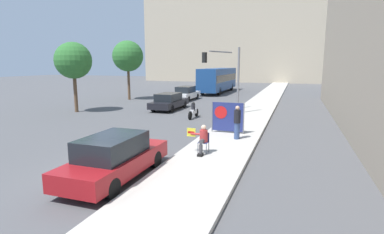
{
  "coord_description": "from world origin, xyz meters",
  "views": [
    {
      "loc": [
        6.32,
        -8.4,
        3.9
      ],
      "look_at": [
        1.0,
        6.8,
        1.05
      ],
      "focal_mm": 28.0,
      "sensor_mm": 36.0,
      "label": 1
    }
  ],
  "objects_px": {
    "seated_protester": "(203,138)",
    "parked_car_curbside": "(115,157)",
    "protest_banner": "(227,117)",
    "traffic_light_pole": "(224,68)",
    "street_tree_midblock": "(128,56)",
    "motorcycle_on_road": "(193,111)",
    "city_bus_on_road": "(218,79)",
    "street_tree_near_curb": "(73,61)",
    "car_on_road_midblock": "(186,93)",
    "jogger_on_sidewalk": "(237,122)",
    "car_on_road_nearest": "(169,101)"
  },
  "relations": [
    {
      "from": "protest_banner",
      "to": "street_tree_midblock",
      "type": "relative_size",
      "value": 0.28
    },
    {
      "from": "parked_car_curbside",
      "to": "street_tree_near_curb",
      "type": "distance_m",
      "value": 16.56
    },
    {
      "from": "car_on_road_midblock",
      "to": "city_bus_on_road",
      "type": "distance_m",
      "value": 10.03
    },
    {
      "from": "traffic_light_pole",
      "to": "car_on_road_nearest",
      "type": "xyz_separation_m",
      "value": [
        -4.94,
        0.5,
        -2.86
      ]
    },
    {
      "from": "jogger_on_sidewalk",
      "to": "city_bus_on_road",
      "type": "xyz_separation_m",
      "value": [
        -7.61,
        25.83,
        0.89
      ]
    },
    {
      "from": "traffic_light_pole",
      "to": "motorcycle_on_road",
      "type": "height_order",
      "value": "traffic_light_pole"
    },
    {
      "from": "motorcycle_on_road",
      "to": "street_tree_midblock",
      "type": "bearing_deg",
      "value": 140.68
    },
    {
      "from": "car_on_road_nearest",
      "to": "street_tree_midblock",
      "type": "bearing_deg",
      "value": 143.12
    },
    {
      "from": "traffic_light_pole",
      "to": "street_tree_midblock",
      "type": "relative_size",
      "value": 0.78
    },
    {
      "from": "city_bus_on_road",
      "to": "street_tree_midblock",
      "type": "bearing_deg",
      "value": -122.34
    },
    {
      "from": "traffic_light_pole",
      "to": "street_tree_midblock",
      "type": "distance_m",
      "value": 13.55
    },
    {
      "from": "protest_banner",
      "to": "city_bus_on_road",
      "type": "xyz_separation_m",
      "value": [
        -6.84,
        24.64,
        0.86
      ]
    },
    {
      "from": "protest_banner",
      "to": "parked_car_curbside",
      "type": "xyz_separation_m",
      "value": [
        -2.21,
        -7.5,
        -0.29
      ]
    },
    {
      "from": "parked_car_curbside",
      "to": "motorcycle_on_road",
      "type": "xyz_separation_m",
      "value": [
        -1.33,
        12.04,
        -0.24
      ]
    },
    {
      "from": "seated_protester",
      "to": "city_bus_on_road",
      "type": "xyz_separation_m",
      "value": [
        -6.71,
        28.81,
        1.09
      ]
    },
    {
      "from": "seated_protester",
      "to": "traffic_light_pole",
      "type": "relative_size",
      "value": 0.25
    },
    {
      "from": "car_on_road_nearest",
      "to": "city_bus_on_road",
      "type": "distance_m",
      "value": 16.9
    },
    {
      "from": "parked_car_curbside",
      "to": "city_bus_on_road",
      "type": "bearing_deg",
      "value": 98.19
    },
    {
      "from": "parked_car_curbside",
      "to": "traffic_light_pole",
      "type": "bearing_deg",
      "value": 89.0
    },
    {
      "from": "protest_banner",
      "to": "parked_car_curbside",
      "type": "height_order",
      "value": "protest_banner"
    },
    {
      "from": "car_on_road_midblock",
      "to": "motorcycle_on_road",
      "type": "xyz_separation_m",
      "value": [
        4.39,
        -10.2,
        -0.23
      ]
    },
    {
      "from": "seated_protester",
      "to": "car_on_road_nearest",
      "type": "distance_m",
      "value": 13.73
    },
    {
      "from": "seated_protester",
      "to": "traffic_light_pole",
      "type": "xyz_separation_m",
      "value": [
        -1.83,
        11.45,
        2.76
      ]
    },
    {
      "from": "seated_protester",
      "to": "car_on_road_midblock",
      "type": "relative_size",
      "value": 0.26
    },
    {
      "from": "protest_banner",
      "to": "city_bus_on_road",
      "type": "relative_size",
      "value": 0.15
    },
    {
      "from": "city_bus_on_road",
      "to": "street_tree_near_curb",
      "type": "bearing_deg",
      "value": -108.14
    },
    {
      "from": "jogger_on_sidewalk",
      "to": "parked_car_curbside",
      "type": "relative_size",
      "value": 0.37
    },
    {
      "from": "parked_car_curbside",
      "to": "motorcycle_on_road",
      "type": "height_order",
      "value": "parked_car_curbside"
    },
    {
      "from": "jogger_on_sidewalk",
      "to": "protest_banner",
      "type": "relative_size",
      "value": 0.93
    },
    {
      "from": "car_on_road_nearest",
      "to": "car_on_road_midblock",
      "type": "distance_m",
      "value": 7.04
    },
    {
      "from": "jogger_on_sidewalk",
      "to": "parked_car_curbside",
      "type": "bearing_deg",
      "value": 86.21
    },
    {
      "from": "parked_car_curbside",
      "to": "street_tree_midblock",
      "type": "height_order",
      "value": "street_tree_midblock"
    },
    {
      "from": "street_tree_midblock",
      "to": "car_on_road_nearest",
      "type": "bearing_deg",
      "value": -36.88
    },
    {
      "from": "jogger_on_sidewalk",
      "to": "car_on_road_midblock",
      "type": "distance_m",
      "value": 18.15
    },
    {
      "from": "street_tree_midblock",
      "to": "seated_protester",
      "type": "bearing_deg",
      "value": -51.16
    },
    {
      "from": "car_on_road_midblock",
      "to": "street_tree_midblock",
      "type": "xyz_separation_m",
      "value": [
        -6.17,
        -1.56,
        3.99
      ]
    },
    {
      "from": "street_tree_near_curb",
      "to": "street_tree_midblock",
      "type": "distance_m",
      "value": 9.17
    },
    {
      "from": "protest_banner",
      "to": "traffic_light_pole",
      "type": "relative_size",
      "value": 0.36
    },
    {
      "from": "car_on_road_midblock",
      "to": "car_on_road_nearest",
      "type": "bearing_deg",
      "value": -81.56
    },
    {
      "from": "jogger_on_sidewalk",
      "to": "city_bus_on_road",
      "type": "relative_size",
      "value": 0.14
    },
    {
      "from": "seated_protester",
      "to": "street_tree_near_curb",
      "type": "relative_size",
      "value": 0.22
    },
    {
      "from": "seated_protester",
      "to": "parked_car_curbside",
      "type": "xyz_separation_m",
      "value": [
        -2.09,
        -3.34,
        -0.06
      ]
    },
    {
      "from": "car_on_road_midblock",
      "to": "motorcycle_on_road",
      "type": "relative_size",
      "value": 2.34
    },
    {
      "from": "parked_car_curbside",
      "to": "motorcycle_on_road",
      "type": "bearing_deg",
      "value": 96.3
    },
    {
      "from": "seated_protester",
      "to": "protest_banner",
      "type": "distance_m",
      "value": 4.18
    },
    {
      "from": "motorcycle_on_road",
      "to": "street_tree_midblock",
      "type": "xyz_separation_m",
      "value": [
        -10.56,
        8.65,
        4.22
      ]
    },
    {
      "from": "traffic_light_pole",
      "to": "motorcycle_on_road",
      "type": "distance_m",
      "value": 4.4
    },
    {
      "from": "jogger_on_sidewalk",
      "to": "motorcycle_on_road",
      "type": "bearing_deg",
      "value": -31.56
    },
    {
      "from": "seated_protester",
      "to": "street_tree_near_curb",
      "type": "bearing_deg",
      "value": 163.48
    },
    {
      "from": "city_bus_on_road",
      "to": "parked_car_curbside",
      "type": "bearing_deg",
      "value": -81.81
    }
  ]
}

